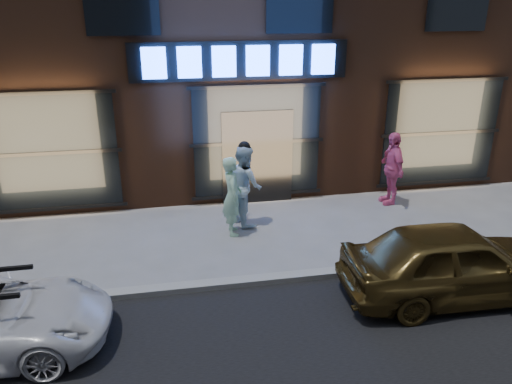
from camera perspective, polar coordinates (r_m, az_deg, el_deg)
The scene contains 6 objects.
ground at distance 9.66m, azimuth 4.55°, elevation -9.91°, with size 90.00×90.00×0.00m, color slate.
curb at distance 9.63m, azimuth 4.56°, elevation -9.61°, with size 60.00×0.25×0.12m, color gray.
man_bowtie at distance 11.03m, azimuth -2.74°, elevation -0.46°, with size 0.66×0.43×1.80m, color #ACE2BE.
man_cap at distance 11.53m, azimuth -1.30°, elevation 0.83°, with size 0.92×0.72×1.90m, color white.
passerby at distance 13.14m, azimuth 15.26°, elevation 2.64°, with size 1.10×0.46×1.88m, color pink.
gold_sedan at distance 9.49m, azimuth 21.87°, elevation -7.41°, with size 1.62×4.02×1.37m, color brown.
Camera 1 is at (-2.25, -7.93, 5.03)m, focal length 35.00 mm.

